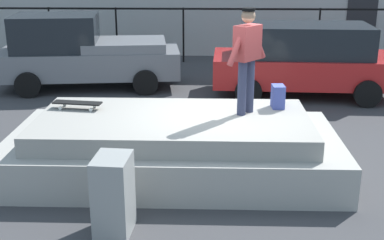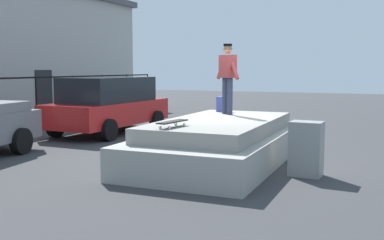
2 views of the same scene
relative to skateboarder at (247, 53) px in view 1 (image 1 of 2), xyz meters
name	(u,v)px [view 1 (image 1 of 2)]	position (x,y,z in m)	size (l,w,h in m)	color
ground_plane	(223,165)	(-0.34, 0.04, -1.94)	(60.00, 60.00, 0.00)	#38383A
concrete_ledge	(173,146)	(-1.17, -0.24, -1.51)	(5.36, 2.66, 0.94)	#9E9B93
skateboarder	(247,53)	(0.00, 0.00, 0.00)	(0.69, 0.80, 1.71)	#2D334C
skateboard	(77,103)	(-2.82, 0.15, -0.90)	(0.85, 0.31, 0.12)	black
backpack	(278,97)	(0.57, 0.33, -0.80)	(0.28, 0.20, 0.39)	#3F4C99
car_grey_pickup_near	(83,52)	(-3.93, 5.15, -1.00)	(4.87, 2.38, 1.93)	slate
car_red_hatchback_mid	(304,58)	(1.76, 4.58, -1.00)	(4.53, 2.29, 1.78)	#B21E1E
utility_box	(113,195)	(-1.81, -2.21, -1.42)	(0.44, 0.60, 1.05)	gray
fence_row	(217,24)	(-0.34, 8.54, -0.70)	(24.06, 0.06, 1.77)	black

